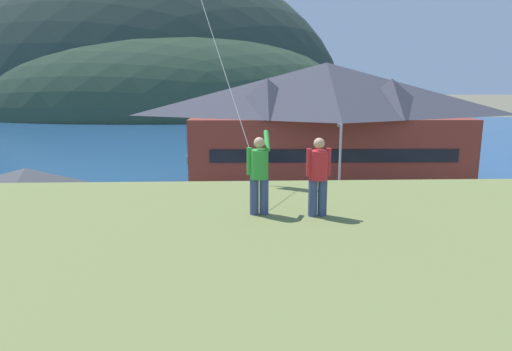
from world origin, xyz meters
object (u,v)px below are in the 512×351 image
moored_boat_wharfside (202,153)px  parked_car_mid_row_far (497,221)px  person_companion (318,174)px  parked_car_front_row_red (297,222)px  parked_car_front_row_end (264,262)px  parked_car_front_row_silver (83,266)px  parked_car_corner_spot (432,259)px  person_kite_flyer (259,173)px  parked_car_back_row_left (380,227)px  parking_light_pole (340,166)px  harbor_lodge (325,121)px  wharf_dock (230,159)px  moored_boat_inner_slip (202,155)px  moored_boat_outer_mooring (258,153)px  storage_shed_near_lot (29,203)px

moored_boat_wharfside → parked_car_mid_row_far: size_ratio=1.89×
person_companion → parked_car_front_row_red: bearing=84.0°
parked_car_front_row_end → parked_car_front_row_silver: bearing=-178.9°
parked_car_corner_spot → person_kite_flyer: (-9.08, -11.03, 6.67)m
parked_car_front_row_silver → parked_car_back_row_left: bearing=18.6°
parked_car_back_row_left → parked_car_corner_spot: bearing=-78.6°
parking_light_pole → person_kite_flyer: (-6.41, -20.46, 3.72)m
parked_car_back_row_left → harbor_lodge: bearing=91.5°
harbor_lodge → parking_light_pole: size_ratio=3.85×
parked_car_front_row_end → person_companion: size_ratio=2.45×
harbor_lodge → person_kite_flyer: bearing=-103.2°
parked_car_front_row_silver → wharf_dock: bearing=79.5°
moored_boat_inner_slip → parked_car_front_row_red: (8.13, -28.76, 0.34)m
wharf_dock → parked_car_mid_row_far: bearing=-58.6°
parking_light_pole → moored_boat_inner_slip: bearing=113.9°
parked_car_corner_spot → parked_car_front_row_red: (-5.94, 6.38, 0.00)m
moored_boat_outer_mooring → parked_car_front_row_end: bearing=-92.0°
parked_car_back_row_left → parking_light_pole: 5.41m
harbor_lodge → parked_car_back_row_left: (0.43, -16.18, -4.98)m
moored_boat_inner_slip → parked_car_back_row_left: bearing=-66.5°
parked_car_back_row_left → person_kite_flyer: 19.30m
parked_car_front_row_end → parked_car_back_row_left: bearing=35.6°
parked_car_back_row_left → person_companion: person_companion is taller
parked_car_back_row_left → parking_light_pole: (-1.63, 4.23, 2.95)m
parked_car_front_row_red → parked_car_front_row_end: 6.82m
parked_car_mid_row_far → parked_car_back_row_left: same height
moored_boat_wharfside → parked_car_front_row_end: moored_boat_wharfside is taller
harbor_lodge → storage_shed_near_lot: harbor_lodge is taller
moored_boat_outer_mooring → harbor_lodge: bearing=-69.2°
wharf_dock → person_companion: size_ratio=7.51×
parked_car_front_row_silver → person_kite_flyer: 15.01m
parked_car_front_row_silver → parked_car_corner_spot: size_ratio=1.02×
parked_car_corner_spot → moored_boat_outer_mooring: bearing=101.1°
parked_car_corner_spot → parked_car_mid_row_far: same height
moored_boat_outer_mooring → parking_light_pole: size_ratio=1.13×
parked_car_corner_spot → parked_car_back_row_left: (-1.04, 5.20, 0.00)m
harbor_lodge → parked_car_mid_row_far: 18.10m
moored_boat_inner_slip → parked_car_corner_spot: moored_boat_inner_slip is taller
moored_boat_outer_mooring → person_kite_flyer: person_kite_flyer is taller
parked_car_front_row_red → parked_car_back_row_left: same height
parked_car_back_row_left → parked_car_front_row_red: bearing=166.5°
wharf_dock → parked_car_back_row_left: 30.70m
moored_boat_outer_mooring → parking_light_pole: parking_light_pole is taller
moored_boat_wharfside → parked_car_front_row_silver: 36.79m
storage_shed_near_lot → moored_boat_wharfside: (8.11, 29.98, -1.66)m
person_companion → parked_car_corner_spot: bearing=55.2°
harbor_lodge → person_kite_flyer: size_ratio=14.05×
parked_car_back_row_left → person_kite_flyer: person_kite_flyer is taller
parked_car_mid_row_far → moored_boat_inner_slip: bearing=125.4°
moored_boat_inner_slip → parked_car_front_row_silver: 35.45m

